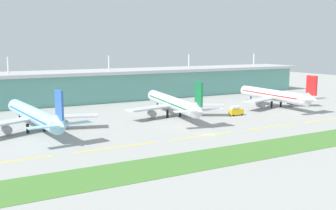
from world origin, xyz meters
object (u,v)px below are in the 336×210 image
airliner_far (275,95)px  fuel_truck (236,111)px  airliner_near (34,115)px  airliner_middle (173,103)px

airliner_far → fuel_truck: airliner_far is taller
airliner_near → airliner_middle: (63.10, 2.38, 0.00)m
fuel_truck → airliner_near: bearing=173.7°
airliner_middle → fuel_truck: bearing=-24.2°
fuel_truck → airliner_far: bearing=16.7°
airliner_middle → airliner_near: bearing=-177.8°
airliner_near → fuel_truck: (90.72, -10.04, -4.19)m
airliner_middle → airliner_far: (62.58, -1.92, -0.01)m
airliner_middle → airliner_far: size_ratio=1.12×
airliner_near → airliner_far: bearing=0.2°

